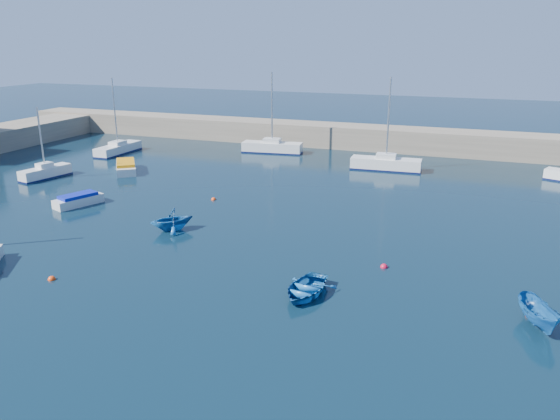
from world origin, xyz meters
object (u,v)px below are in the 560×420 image
(sailboat_5, at_px, (272,147))
(motorboat_2, at_px, (126,167))
(dinghy_right, at_px, (539,315))
(sailboat_3, at_px, (45,172))
(sailboat_4, at_px, (118,148))
(dinghy_left, at_px, (172,219))
(sailboat_6, at_px, (386,163))
(motorboat_1, at_px, (78,200))
(dinghy_center, at_px, (305,288))

(sailboat_5, bearing_deg, motorboat_2, 136.69)
(dinghy_right, bearing_deg, sailboat_3, 140.15)
(dinghy_right, bearing_deg, sailboat_5, 107.20)
(sailboat_5, bearing_deg, sailboat_4, 105.21)
(dinghy_left, height_order, dinghy_right, dinghy_left)
(sailboat_6, bearing_deg, sailboat_4, 91.81)
(motorboat_2, height_order, dinghy_left, dinghy_left)
(motorboat_1, relative_size, dinghy_left, 1.36)
(motorboat_2, xyz_separation_m, dinghy_left, (13.35, -13.46, 0.29))
(dinghy_left, distance_m, dinghy_right, 23.35)
(motorboat_1, bearing_deg, sailboat_4, 138.60)
(sailboat_3, distance_m, motorboat_2, 7.37)
(sailboat_3, relative_size, sailboat_4, 0.78)
(motorboat_2, bearing_deg, sailboat_4, 94.12)
(motorboat_2, distance_m, dinghy_left, 18.96)
(sailboat_3, bearing_deg, dinghy_center, -14.04)
(dinghy_left, bearing_deg, sailboat_5, 138.88)
(sailboat_6, height_order, motorboat_2, sailboat_6)
(motorboat_1, relative_size, dinghy_center, 1.10)
(sailboat_6, relative_size, motorboat_2, 1.78)
(dinghy_center, bearing_deg, sailboat_4, 145.16)
(sailboat_3, height_order, motorboat_2, sailboat_3)
(sailboat_6, xyz_separation_m, dinghy_right, (11.98, -28.81, -0.04))
(sailboat_6, distance_m, dinghy_center, 29.42)
(sailboat_5, relative_size, sailboat_6, 0.99)
(sailboat_4, xyz_separation_m, sailboat_5, (16.36, 6.59, 0.09))
(motorboat_1, xyz_separation_m, motorboat_2, (-3.34, 10.94, 0.05))
(sailboat_5, distance_m, dinghy_left, 27.40)
(sailboat_4, bearing_deg, sailboat_5, 22.98)
(motorboat_1, relative_size, dinghy_right, 1.27)
(sailboat_6, height_order, dinghy_right, sailboat_6)
(sailboat_4, xyz_separation_m, motorboat_1, (9.49, -18.11, -0.13))
(sailboat_4, distance_m, sailboat_5, 17.64)
(dinghy_center, distance_m, dinghy_right, 11.00)
(sailboat_4, height_order, dinghy_left, sailboat_4)
(sailboat_3, distance_m, dinghy_right, 43.91)
(sailboat_4, bearing_deg, dinghy_center, -39.78)
(sailboat_4, distance_m, dinghy_center, 41.17)
(sailboat_5, xyz_separation_m, motorboat_1, (-6.87, -24.70, -0.22))
(motorboat_2, bearing_deg, sailboat_5, 16.94)
(sailboat_6, xyz_separation_m, dinghy_center, (0.99, -29.40, -0.28))
(sailboat_6, bearing_deg, motorboat_2, 109.00)
(dinghy_center, relative_size, dinghy_right, 1.15)
(sailboat_5, height_order, dinghy_center, sailboat_5)
(motorboat_1, xyz_separation_m, dinghy_right, (32.66, -8.22, 0.18))
(motorboat_2, height_order, dinghy_center, motorboat_2)
(dinghy_right, bearing_deg, sailboat_4, 127.14)
(sailboat_6, relative_size, dinghy_left, 3.08)
(sailboat_3, relative_size, dinghy_left, 2.25)
(motorboat_2, relative_size, dinghy_center, 1.40)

